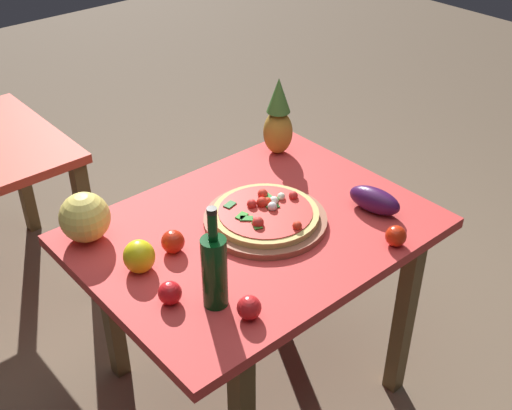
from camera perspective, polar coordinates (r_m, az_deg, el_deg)
name	(u,v)px	position (r m, az deg, el deg)	size (l,w,h in m)	color
ground_plane	(255,378)	(2.78, -0.07, -14.96)	(10.00, 10.00, 0.00)	brown
display_table	(255,249)	(2.32, -0.09, -3.86)	(1.19, 0.90, 0.77)	brown
pizza_board	(265,220)	(2.27, 0.83, -1.31)	(0.44, 0.44, 0.03)	#93543D
pizza	(266,213)	(2.26, 0.86, -0.71)	(0.38, 0.38, 0.06)	tan
wine_bottle	(214,270)	(1.88, -3.68, -5.71)	(0.08, 0.08, 0.34)	#083813
pineapple_left	(278,120)	(2.65, 1.96, 7.47)	(0.12, 0.12, 0.33)	#AC802B
melon	(85,217)	(2.23, -14.84, -1.06)	(0.17, 0.17, 0.17)	#E8D05E
bell_pepper	(139,256)	(2.08, -10.25, -4.48)	(0.10, 0.10, 0.11)	yellow
eggplant	(374,200)	(2.36, 10.39, 0.42)	(0.20, 0.09, 0.09)	#3D1442
tomato_at_corner	(396,236)	(2.21, 12.21, -2.68)	(0.07, 0.07, 0.07)	red
tomato_by_bottle	(173,242)	(2.15, -7.33, -3.21)	(0.08, 0.08, 0.08)	red
tomato_near_board	(249,308)	(1.89, -0.61, -9.02)	(0.07, 0.07, 0.07)	red
tomato_beside_pepper	(170,293)	(1.95, -7.59, -7.68)	(0.07, 0.07, 0.07)	red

